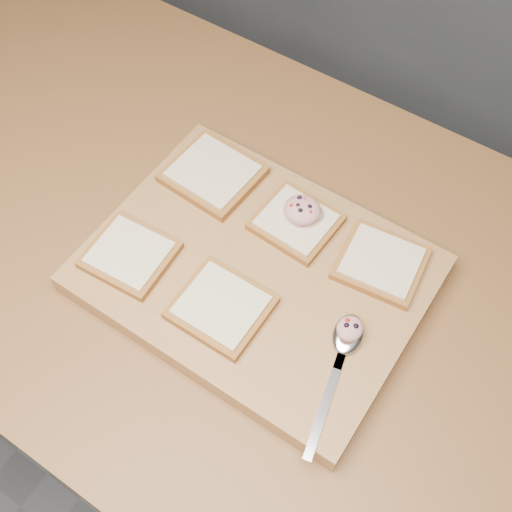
# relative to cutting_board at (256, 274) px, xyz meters

# --- Properties ---
(ground) EXTENTS (4.00, 4.00, 0.00)m
(ground) POSITION_rel_cutting_board_xyz_m (0.14, 0.03, -0.92)
(ground) COLOR #515459
(ground) RESTS_ON ground
(island_counter) EXTENTS (2.00, 0.80, 0.90)m
(island_counter) POSITION_rel_cutting_board_xyz_m (0.14, 0.03, -0.47)
(island_counter) COLOR slate
(island_counter) RESTS_ON ground
(cutting_board) EXTENTS (0.46, 0.35, 0.04)m
(cutting_board) POSITION_rel_cutting_board_xyz_m (0.00, 0.00, 0.00)
(cutting_board) COLOR #AA7848
(cutting_board) RESTS_ON island_counter
(bread_far_left) EXTENTS (0.14, 0.13, 0.02)m
(bread_far_left) POSITION_rel_cutting_board_xyz_m (-0.15, 0.10, 0.03)
(bread_far_left) COLOR #A3622A
(bread_far_left) RESTS_ON cutting_board
(bread_far_center) EXTENTS (0.12, 0.11, 0.02)m
(bread_far_center) POSITION_rel_cutting_board_xyz_m (0.01, 0.09, 0.03)
(bread_far_center) COLOR #A3622A
(bread_far_center) RESTS_ON cutting_board
(bread_far_right) EXTENTS (0.13, 0.12, 0.02)m
(bread_far_right) POSITION_rel_cutting_board_xyz_m (0.15, 0.10, 0.03)
(bread_far_right) COLOR #A3622A
(bread_far_right) RESTS_ON cutting_board
(bread_near_left) EXTENTS (0.12, 0.11, 0.02)m
(bread_near_left) POSITION_rel_cutting_board_xyz_m (-0.16, -0.09, 0.03)
(bread_near_left) COLOR #A3622A
(bread_near_left) RESTS_ON cutting_board
(bread_near_center) EXTENTS (0.12, 0.11, 0.02)m
(bread_near_center) POSITION_rel_cutting_board_xyz_m (-0.00, -0.08, 0.03)
(bread_near_center) COLOR #A3622A
(bread_near_center) RESTS_ON cutting_board
(tuna_salad_dollop) EXTENTS (0.05, 0.05, 0.03)m
(tuna_salad_dollop) POSITION_rel_cutting_board_xyz_m (0.01, 0.10, 0.05)
(tuna_salad_dollop) COLOR tan
(tuna_salad_dollop) RESTS_ON bread_far_center
(spoon) EXTENTS (0.07, 0.21, 0.01)m
(spoon) POSITION_rel_cutting_board_xyz_m (0.16, -0.04, 0.02)
(spoon) COLOR silver
(spoon) RESTS_ON cutting_board
(spoon_salad) EXTENTS (0.03, 0.04, 0.02)m
(spoon_salad) POSITION_rel_cutting_board_xyz_m (0.16, -0.02, 0.04)
(spoon_salad) COLOR tan
(spoon_salad) RESTS_ON spoon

